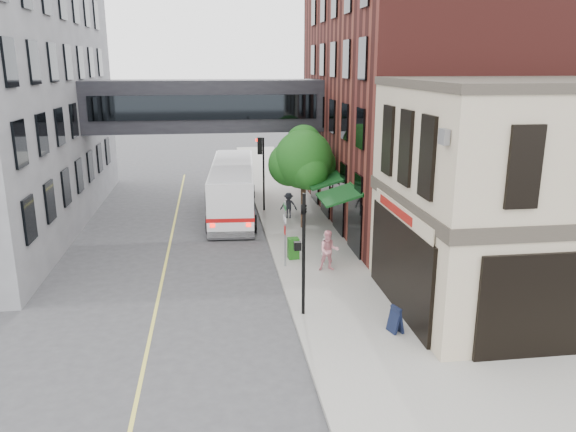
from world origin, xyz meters
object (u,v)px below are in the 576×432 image
object	(u,v)px
pedestrian_c	(289,205)
newspaper_box	(293,248)
bus	(233,186)
sandwich_board	(396,319)
pedestrian_b	(329,251)
pedestrian_a	(327,248)

from	to	relation	value
pedestrian_c	newspaper_box	bearing A→B (deg)	-84.33
bus	sandwich_board	distance (m)	17.57
pedestrian_b	pedestrian_c	world-z (taller)	pedestrian_b
pedestrian_a	pedestrian_c	bearing A→B (deg)	85.94
pedestrian_b	newspaper_box	bearing A→B (deg)	132.05
pedestrian_a	newspaper_box	bearing A→B (deg)	137.79
bus	pedestrian_c	distance (m)	3.84
bus	pedestrian_c	world-z (taller)	bus
newspaper_box	sandwich_board	size ratio (longest dim) A/B	1.08
newspaper_box	bus	bearing A→B (deg)	100.87
pedestrian_a	pedestrian_b	world-z (taller)	pedestrian_b
pedestrian_c	sandwich_board	world-z (taller)	pedestrian_c
bus	pedestrian_b	distance (m)	11.44
pedestrian_b	pedestrian_c	bearing A→B (deg)	98.36
pedestrian_b	pedestrian_a	bearing A→B (deg)	89.04
bus	sandwich_board	bearing A→B (deg)	-74.23
bus	sandwich_board	xyz separation A→B (m)	(4.77, -16.88, -1.09)
pedestrian_a	sandwich_board	xyz separation A→B (m)	(0.96, -6.88, -0.29)
pedestrian_a	pedestrian_b	bearing A→B (deg)	-104.32
pedestrian_b	sandwich_board	size ratio (longest dim) A/B	1.97
sandwich_board	pedestrian_c	bearing A→B (deg)	78.56
bus	pedestrian_a	xyz separation A→B (m)	(3.81, -10.00, -0.81)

